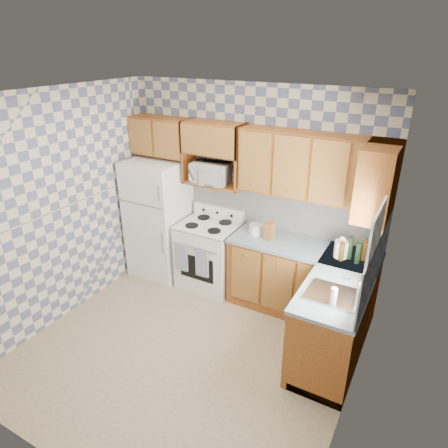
{
  "coord_description": "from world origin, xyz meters",
  "views": [
    {
      "loc": [
        2.02,
        -2.82,
        3.12
      ],
      "look_at": [
        0.05,
        0.75,
        1.25
      ],
      "focal_mm": 32.0,
      "sensor_mm": 36.0,
      "label": 1
    }
  ],
  "objects_px": {
    "refrigerator": "(159,219)",
    "microwave": "(211,173)",
    "stove_body": "(209,255)",
    "electric_kettle": "(341,249)"
  },
  "relations": [
    {
      "from": "refrigerator",
      "to": "stove_body",
      "type": "distance_m",
      "value": 0.89
    },
    {
      "from": "refrigerator",
      "to": "stove_body",
      "type": "bearing_deg",
      "value": 1.78
    },
    {
      "from": "microwave",
      "to": "electric_kettle",
      "type": "bearing_deg",
      "value": -14.1
    },
    {
      "from": "refrigerator",
      "to": "microwave",
      "type": "bearing_deg",
      "value": 11.06
    },
    {
      "from": "microwave",
      "to": "stove_body",
      "type": "bearing_deg",
      "value": -84.01
    },
    {
      "from": "refrigerator",
      "to": "microwave",
      "type": "height_order",
      "value": "microwave"
    },
    {
      "from": "stove_body",
      "to": "refrigerator",
      "type": "bearing_deg",
      "value": -178.22
    },
    {
      "from": "stove_body",
      "to": "microwave",
      "type": "bearing_deg",
      "value": 104.8
    },
    {
      "from": "microwave",
      "to": "electric_kettle",
      "type": "distance_m",
      "value": 1.87
    },
    {
      "from": "stove_body",
      "to": "electric_kettle",
      "type": "height_order",
      "value": "electric_kettle"
    }
  ]
}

